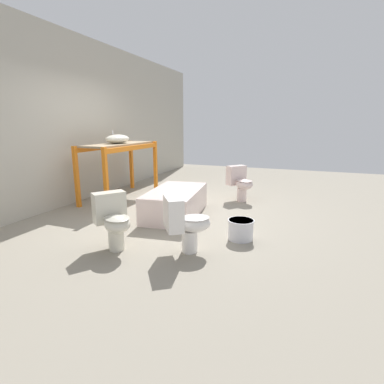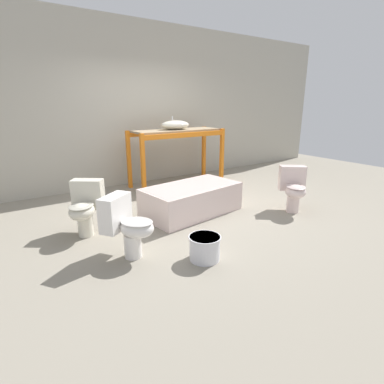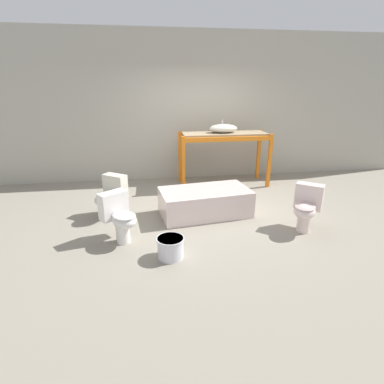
{
  "view_description": "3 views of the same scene",
  "coord_description": "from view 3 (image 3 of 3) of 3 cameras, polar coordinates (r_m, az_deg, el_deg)",
  "views": [
    {
      "loc": [
        -4.6,
        -2.35,
        1.53
      ],
      "look_at": [
        -0.68,
        -0.81,
        0.56
      ],
      "focal_mm": 28.0,
      "sensor_mm": 36.0,
      "label": 1
    },
    {
      "loc": [
        -2.57,
        -3.93,
        1.66
      ],
      "look_at": [
        -0.47,
        -0.82,
        0.53
      ],
      "focal_mm": 28.0,
      "sensor_mm": 36.0,
      "label": 2
    },
    {
      "loc": [
        -1.03,
        -4.91,
        2.09
      ],
      "look_at": [
        -0.43,
        -0.89,
        0.63
      ],
      "focal_mm": 28.0,
      "sensor_mm": 36.0,
      "label": 3
    }
  ],
  "objects": [
    {
      "name": "shelving_rack",
      "position": [
        6.5,
        6.13,
        9.49
      ],
      "size": [
        1.9,
        0.72,
        1.14
      ],
      "color": "orange",
      "rests_on": "ground_plane"
    },
    {
      "name": "bucket_white",
      "position": [
        3.88,
        -4.11,
        -10.42
      ],
      "size": [
        0.35,
        0.35,
        0.27
      ],
      "color": "silver",
      "rests_on": "ground_plane"
    },
    {
      "name": "toilet_extra",
      "position": [
        4.26,
        -13.66,
        -4.38
      ],
      "size": [
        0.6,
        0.64,
        0.7
      ],
      "rotation": [
        0.0,
        0.0,
        0.62
      ],
      "color": "white",
      "rests_on": "ground_plane"
    },
    {
      "name": "toilet_near",
      "position": [
        5.09,
        -15.3,
        -0.53
      ],
      "size": [
        0.6,
        0.64,
        0.7
      ],
      "rotation": [
        0.0,
        0.0,
        -0.62
      ],
      "color": "silver",
      "rests_on": "ground_plane"
    },
    {
      "name": "warehouse_wall_rear",
      "position": [
        6.96,
        0.08,
        15.7
      ],
      "size": [
        10.8,
        0.08,
        3.2
      ],
      "color": "#B2AD9E",
      "rests_on": "ground_plane"
    },
    {
      "name": "bathtub_main",
      "position": [
        5.06,
        2.49,
        -1.56
      ],
      "size": [
        1.57,
        0.97,
        0.44
      ],
      "rotation": [
        0.0,
        0.0,
        0.13
      ],
      "color": "silver",
      "rests_on": "ground_plane"
    },
    {
      "name": "ground_plane",
      "position": [
        5.44,
        3.12,
        -2.89
      ],
      "size": [
        12.0,
        12.0,
        0.0
      ],
      "primitive_type": "plane",
      "color": "gray"
    },
    {
      "name": "sink_basin",
      "position": [
        6.47,
        5.97,
        11.96
      ],
      "size": [
        0.6,
        0.39,
        0.26
      ],
      "color": "silver",
      "rests_on": "shelving_rack"
    },
    {
      "name": "toilet_far",
      "position": [
        4.76,
        20.96,
        -2.55
      ],
      "size": [
        0.61,
        0.64,
        0.7
      ],
      "rotation": [
        0.0,
        0.0,
        -0.67
      ],
      "color": "silver",
      "rests_on": "ground_plane"
    }
  ]
}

